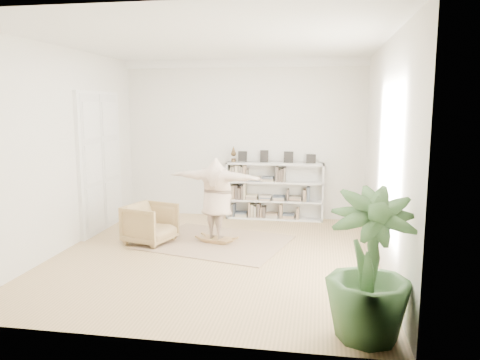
# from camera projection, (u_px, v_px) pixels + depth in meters

# --- Properties ---
(floor) EXTENTS (6.00, 6.00, 0.00)m
(floor) POSITION_uv_depth(u_px,v_px,m) (216.00, 256.00, 8.11)
(floor) COLOR #9B7F50
(floor) RESTS_ON ground
(room_shell) EXTENTS (6.00, 6.00, 6.00)m
(room_shell) POSITION_uv_depth(u_px,v_px,m) (243.00, 63.00, 10.42)
(room_shell) COLOR silver
(room_shell) RESTS_ON floor
(doors) EXTENTS (0.09, 1.78, 2.92)m
(doors) POSITION_uv_depth(u_px,v_px,m) (101.00, 163.00, 9.60)
(doors) COLOR white
(doors) RESTS_ON floor
(bookshelf) EXTENTS (2.20, 0.35, 1.64)m
(bookshelf) POSITION_uv_depth(u_px,v_px,m) (274.00, 192.00, 10.63)
(bookshelf) COLOR silver
(bookshelf) RESTS_ON floor
(armchair) EXTENTS (1.02, 1.01, 0.75)m
(armchair) POSITION_uv_depth(u_px,v_px,m) (150.00, 224.00, 8.80)
(armchair) COLOR tan
(armchair) RESTS_ON floor
(rug) EXTENTS (2.91, 2.55, 0.02)m
(rug) POSITION_uv_depth(u_px,v_px,m) (217.00, 242.00, 8.86)
(rug) COLOR tan
(rug) RESTS_ON floor
(rocker_board) EXTENTS (0.61, 0.45, 0.12)m
(rocker_board) POSITION_uv_depth(u_px,v_px,m) (217.00, 239.00, 8.85)
(rocker_board) COLOR olive
(rocker_board) RESTS_ON rug
(person) EXTENTS (1.94, 0.95, 1.53)m
(person) POSITION_uv_depth(u_px,v_px,m) (217.00, 196.00, 8.72)
(person) COLOR #C5AA94
(person) RESTS_ON rocker_board
(houseplant) EXTENTS (1.04, 1.04, 1.69)m
(houseplant) POSITION_uv_depth(u_px,v_px,m) (369.00, 266.00, 5.11)
(houseplant) COLOR #33572B
(houseplant) RESTS_ON floor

